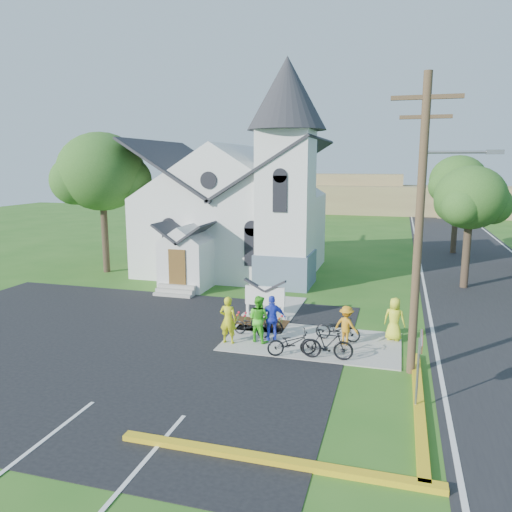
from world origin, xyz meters
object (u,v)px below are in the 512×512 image
(cyclist_2, at_px, (272,318))
(bike_1, at_px, (267,322))
(bike_0, at_px, (251,326))
(cyclist_3, at_px, (346,325))
(bike_2, at_px, (292,343))
(bike_4, at_px, (338,329))
(cyclist_4, at_px, (394,319))
(stop_sign, at_px, (420,352))
(utility_pole, at_px, (422,218))
(cyclist_0, at_px, (228,320))
(church_sign, at_px, (265,296))
(cyclist_1, at_px, (259,319))
(bike_3, at_px, (327,344))

(cyclist_2, bearing_deg, bike_1, -82.94)
(bike_0, xyz_separation_m, cyclist_3, (3.91, 0.12, 0.35))
(bike_0, bearing_deg, bike_2, -115.65)
(bike_2, bearing_deg, bike_4, -57.32)
(cyclist_3, xyz_separation_m, cyclist_4, (1.82, 1.05, 0.10))
(stop_sign, height_order, bike_2, stop_sign)
(utility_pole, bearing_deg, cyclist_3, 140.82)
(cyclist_0, distance_m, cyclist_3, 4.70)
(church_sign, distance_m, cyclist_3, 4.86)
(bike_0, bearing_deg, cyclist_0, 159.64)
(bike_2, height_order, cyclist_4, cyclist_4)
(stop_sign, xyz_separation_m, cyclist_2, (-5.50, 4.32, -0.79))
(church_sign, xyz_separation_m, cyclist_2, (1.13, -3.08, -0.04))
(utility_pole, height_order, cyclist_4, utility_pole)
(stop_sign, height_order, cyclist_2, stop_sign)
(bike_1, height_order, cyclist_3, cyclist_3)
(cyclist_0, distance_m, cyclist_4, 6.75)
(cyclist_0, bearing_deg, cyclist_1, -154.24)
(stop_sign, xyz_separation_m, bike_4, (-2.95, 5.09, -1.25))
(bike_1, relative_size, bike_2, 0.80)
(church_sign, distance_m, cyclist_0, 3.83)
(stop_sign, distance_m, cyclist_0, 8.03)
(utility_pole, xyz_separation_m, bike_3, (-3.00, 0.30, -4.78))
(church_sign, xyz_separation_m, bike_2, (2.23, -4.40, -0.48))
(stop_sign, bearing_deg, cyclist_4, 97.42)
(church_sign, xyz_separation_m, cyclist_4, (5.88, -1.61, -0.09))
(bike_3, bearing_deg, bike_1, 49.28)
(bike_1, height_order, bike_4, bike_4)
(stop_sign, relative_size, bike_4, 1.36)
(utility_pole, xyz_separation_m, cyclist_3, (-2.50, 2.04, -4.57))
(cyclist_2, relative_size, cyclist_4, 1.06)
(utility_pole, height_order, cyclist_1, utility_pole)
(bike_3, bearing_deg, bike_2, 86.88)
(cyclist_3, bearing_deg, cyclist_2, 32.64)
(stop_sign, relative_size, cyclist_0, 1.29)
(cyclist_0, xyz_separation_m, cyclist_1, (1.12, 0.51, -0.01))
(bike_0, relative_size, bike_2, 0.89)
(utility_pole, distance_m, bike_4, 6.14)
(bike_1, distance_m, cyclist_2, 1.14)
(bike_1, bearing_deg, cyclist_1, -172.99)
(bike_3, xyz_separation_m, cyclist_4, (2.32, 2.79, 0.32))
(utility_pole, height_order, bike_4, utility_pole)
(cyclist_2, bearing_deg, utility_pole, 143.11)
(cyclist_0, relative_size, cyclist_2, 1.02)
(church_sign, relative_size, cyclist_2, 1.17)
(bike_2, bearing_deg, cyclist_2, 17.31)
(cyclist_1, bearing_deg, cyclist_4, -143.75)
(stop_sign, height_order, bike_0, stop_sign)
(utility_pole, relative_size, stop_sign, 4.03)
(cyclist_1, bearing_deg, cyclist_3, -151.10)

